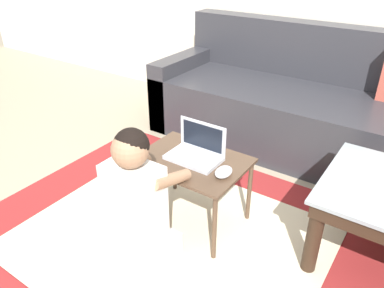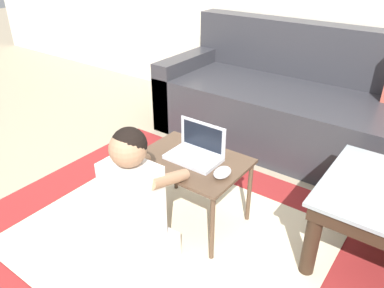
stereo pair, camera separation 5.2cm
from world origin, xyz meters
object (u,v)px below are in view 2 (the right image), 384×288
Objects in this scene: person_seated at (134,206)px; laptop at (196,153)px; laptop_desk at (191,167)px; computer_mouse at (222,172)px; couch at (303,108)px.

laptop is at bearing 82.25° from person_seated.
computer_mouse is (0.21, -0.04, 0.07)m from laptop_desk.
laptop reaches higher than laptop_desk.
couch is 2.96× the size of person_seated.
couch reaches higher than person_seated.
person_seated is at bearing -126.66° from computer_mouse.
couch is at bearing 83.65° from person_seated.
laptop is (-0.12, -1.20, 0.13)m from couch.
laptop is 0.21m from computer_mouse.
laptop_desk is 0.39m from person_seated.
computer_mouse is at bearing -16.83° from laptop.
laptop_desk is at bearing -109.93° from laptop.
couch is 1.27m from computer_mouse.
laptop_desk is 2.02× the size of laptop.
laptop reaches higher than computer_mouse.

